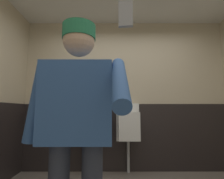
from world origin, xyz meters
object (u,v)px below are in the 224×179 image
(cell_phone, at_px, (126,14))
(urinal_left, at_px, (84,125))
(urinal_middle, at_px, (129,125))
(person, at_px, (77,117))

(cell_phone, bearing_deg, urinal_left, 108.82)
(urinal_middle, relative_size, person, 0.75)
(urinal_middle, distance_m, person, 1.78)
(urinal_middle, height_order, cell_phone, cell_phone)
(urinal_middle, bearing_deg, person, -107.00)
(person, distance_m, cell_phone, 0.74)
(urinal_left, height_order, cell_phone, cell_phone)
(cell_phone, bearing_deg, person, 126.00)
(urinal_left, bearing_deg, urinal_middle, 0.00)
(cell_phone, bearing_deg, urinal_middle, 89.50)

